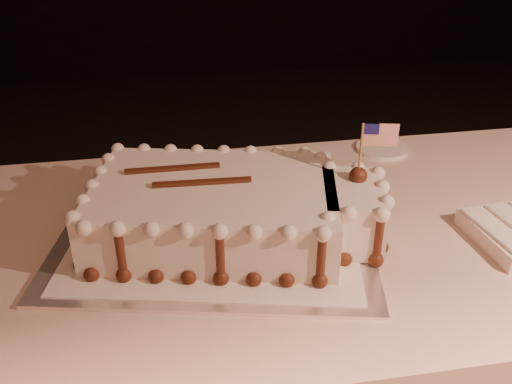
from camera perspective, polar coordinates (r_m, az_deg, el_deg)
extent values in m
cube|color=beige|center=(1.46, 13.68, -15.11)|extent=(2.40, 0.80, 0.75)
cube|color=white|center=(1.12, -4.04, -4.35)|extent=(0.69, 0.58, 0.01)
cube|color=white|center=(1.12, -4.04, -4.14)|extent=(0.62, 0.52, 0.00)
cube|color=white|center=(1.09, -4.14, -1.73)|extent=(0.51, 0.39, 0.11)
cube|color=white|center=(1.09, 9.52, -2.03)|extent=(0.14, 0.19, 0.11)
sphere|color=#542515|center=(1.04, -16.10, -7.90)|extent=(0.03, 0.03, 0.03)
sphere|color=#542515|center=(1.02, -13.08, -8.10)|extent=(0.03, 0.03, 0.03)
sphere|color=#542515|center=(1.01, -9.96, -8.28)|extent=(0.03, 0.03, 0.03)
sphere|color=#542515|center=(1.00, -6.76, -8.44)|extent=(0.03, 0.03, 0.03)
sphere|color=#542515|center=(0.99, -3.51, -8.57)|extent=(0.03, 0.03, 0.03)
sphere|color=#542515|center=(0.99, -0.22, -8.68)|extent=(0.03, 0.03, 0.03)
sphere|color=#542515|center=(0.99, 3.09, -8.76)|extent=(0.03, 0.03, 0.03)
sphere|color=#542515|center=(0.99, 6.40, -8.81)|extent=(0.03, 0.03, 0.03)
sphere|color=#542515|center=(1.02, 6.87, -7.25)|extent=(0.03, 0.03, 0.03)
sphere|color=#542515|center=(1.04, 8.84, -6.63)|extent=(0.03, 0.03, 0.03)
sphere|color=#542515|center=(1.05, 11.90, -6.65)|extent=(0.03, 0.03, 0.03)
sphere|color=#542515|center=(1.09, 12.40, -5.38)|extent=(0.03, 0.03, 0.03)
sphere|color=#542515|center=(1.13, 12.00, -3.77)|extent=(0.03, 0.03, 0.03)
sphere|color=#542515|center=(1.18, 11.63, -2.28)|extent=(0.03, 0.03, 0.03)
sphere|color=#542515|center=(1.19, 9.76, -1.76)|extent=(0.03, 0.03, 0.03)
sphere|color=#542515|center=(1.19, 7.06, -1.70)|extent=(0.03, 0.03, 0.03)
sphere|color=#542515|center=(1.22, 6.23, -0.69)|extent=(0.03, 0.03, 0.03)
sphere|color=#542515|center=(1.24, 4.68, -0.11)|extent=(0.03, 0.03, 0.03)
sphere|color=#542515|center=(1.24, 2.08, -0.05)|extent=(0.03, 0.03, 0.03)
sphere|color=#542515|center=(1.24, -0.52, 0.01)|extent=(0.03, 0.03, 0.03)
sphere|color=#542515|center=(1.24, -3.11, 0.07)|extent=(0.03, 0.03, 0.03)
sphere|color=#542515|center=(1.25, -5.68, 0.13)|extent=(0.03, 0.03, 0.03)
sphere|color=#542515|center=(1.26, -8.21, 0.19)|extent=(0.03, 0.03, 0.03)
sphere|color=#542515|center=(1.27, -10.71, 0.24)|extent=(0.03, 0.03, 0.03)
sphere|color=#542515|center=(1.28, -13.15, 0.30)|extent=(0.03, 0.03, 0.03)
sphere|color=#542515|center=(1.24, -14.00, -0.81)|extent=(0.03, 0.03, 0.03)
sphere|color=#542515|center=(1.20, -14.69, -2.16)|extent=(0.03, 0.03, 0.03)
sphere|color=#542515|center=(1.15, -15.43, -3.62)|extent=(0.03, 0.03, 0.03)
sphere|color=#542515|center=(1.11, -16.24, -5.19)|extent=(0.03, 0.03, 0.03)
sphere|color=#542515|center=(1.07, -17.11, -6.89)|extent=(0.03, 0.03, 0.03)
sphere|color=white|center=(0.98, -16.86, -3.45)|extent=(0.03, 0.03, 0.03)
sphere|color=white|center=(0.97, -13.71, -3.59)|extent=(0.03, 0.03, 0.03)
sphere|color=white|center=(0.95, -10.44, -3.72)|extent=(0.03, 0.03, 0.03)
sphere|color=white|center=(0.94, -7.10, -3.84)|extent=(0.03, 0.03, 0.03)
sphere|color=white|center=(0.93, -3.68, -3.94)|extent=(0.03, 0.03, 0.03)
sphere|color=white|center=(0.93, -0.23, -4.04)|extent=(0.03, 0.03, 0.03)
sphere|color=white|center=(0.93, 3.25, -4.12)|extent=(0.03, 0.03, 0.03)
sphere|color=white|center=(0.93, 6.72, -4.19)|extent=(0.03, 0.03, 0.03)
sphere|color=white|center=(0.97, 7.20, -2.72)|extent=(0.03, 0.03, 0.03)
sphere|color=white|center=(0.99, 9.25, -2.16)|extent=(0.03, 0.03, 0.03)
sphere|color=white|center=(1.00, 12.46, -2.21)|extent=(0.03, 0.03, 0.03)
sphere|color=white|center=(1.04, 12.96, -1.04)|extent=(0.03, 0.03, 0.03)
sphere|color=white|center=(1.09, 12.51, 0.46)|extent=(0.03, 0.03, 0.03)
sphere|color=white|center=(1.13, 12.10, 1.84)|extent=(0.03, 0.03, 0.03)
sphere|color=white|center=(1.15, 10.16, 2.34)|extent=(0.03, 0.03, 0.03)
sphere|color=white|center=(1.14, 7.35, 2.41)|extent=(0.03, 0.03, 0.03)
sphere|color=white|center=(1.18, 6.48, 3.34)|extent=(0.03, 0.03, 0.03)
sphere|color=white|center=(1.20, 4.87, 3.88)|extent=(0.03, 0.03, 0.03)
sphere|color=white|center=(1.19, 2.16, 3.95)|extent=(0.03, 0.03, 0.03)
sphere|color=white|center=(1.20, -0.54, 4.01)|extent=(0.03, 0.03, 0.03)
sphere|color=white|center=(1.20, -3.23, 4.05)|extent=(0.03, 0.03, 0.03)
sphere|color=white|center=(1.21, -5.90, 4.09)|extent=(0.03, 0.03, 0.03)
sphere|color=white|center=(1.22, -8.53, 4.12)|extent=(0.03, 0.03, 0.03)
sphere|color=white|center=(1.23, -11.12, 4.14)|extent=(0.03, 0.03, 0.03)
sphere|color=white|center=(1.24, -13.65, 4.15)|extent=(0.03, 0.03, 0.03)
sphere|color=white|center=(1.20, -14.54, 3.13)|extent=(0.03, 0.03, 0.03)
sphere|color=white|center=(1.15, -15.28, 1.89)|extent=(0.03, 0.03, 0.03)
sphere|color=white|center=(1.11, -16.08, 0.54)|extent=(0.03, 0.03, 0.03)
sphere|color=white|center=(1.06, -16.95, -0.93)|extent=(0.03, 0.03, 0.03)
sphere|color=white|center=(1.01, -17.89, -2.53)|extent=(0.03, 0.03, 0.03)
cylinder|color=#542515|center=(0.99, -13.37, -6.00)|extent=(0.02, 0.02, 0.10)
sphere|color=#542515|center=(1.02, -13.09, -7.99)|extent=(0.03, 0.03, 0.03)
cylinder|color=#542515|center=(0.96, -3.59, -6.43)|extent=(0.02, 0.02, 0.10)
sphere|color=#542515|center=(0.99, -3.51, -8.46)|extent=(0.03, 0.03, 0.03)
cylinder|color=#542515|center=(0.96, 6.55, -6.67)|extent=(0.02, 0.02, 0.10)
sphere|color=#542515|center=(0.99, 6.40, -8.70)|extent=(0.03, 0.03, 0.03)
cylinder|color=#542515|center=(1.03, 12.16, -4.59)|extent=(0.02, 0.02, 0.10)
sphere|color=#542515|center=(1.05, 11.92, -6.55)|extent=(0.03, 0.03, 0.03)
cylinder|color=#542515|center=(1.16, 11.85, -0.35)|extent=(0.02, 0.02, 0.10)
sphere|color=#542515|center=(1.18, 11.64, -2.18)|extent=(0.03, 0.03, 0.03)
cylinder|color=#542515|center=(1.20, 6.35, 1.20)|extent=(0.02, 0.02, 0.10)
sphere|color=#542515|center=(1.22, 6.24, -0.59)|extent=(0.03, 0.03, 0.03)
cylinder|color=#542515|center=(1.22, -0.53, 1.88)|extent=(0.02, 0.02, 0.10)
sphere|color=#542515|center=(1.24, -0.52, 0.11)|extent=(0.03, 0.03, 0.03)
cylinder|color=#542515|center=(1.24, -8.36, 2.03)|extent=(0.02, 0.02, 0.10)
sphere|color=#542515|center=(1.26, -8.22, 0.28)|extent=(0.03, 0.03, 0.03)
cylinder|color=#542515|center=(1.22, -14.25, 1.04)|extent=(0.02, 0.02, 0.10)
sphere|color=#542515|center=(1.24, -14.01, -0.72)|extent=(0.03, 0.03, 0.03)
cylinder|color=#542515|center=(1.09, -16.57, -3.20)|extent=(0.02, 0.02, 0.10)
sphere|color=#542515|center=(1.11, -16.25, -5.09)|extent=(0.03, 0.03, 0.03)
cube|color=#542515|center=(1.12, -8.35, 2.38)|extent=(0.18, 0.01, 0.01)
cube|color=#542515|center=(1.06, -5.41, 1.00)|extent=(0.18, 0.02, 0.01)
sphere|color=#542515|center=(1.09, 10.18, 1.61)|extent=(0.03, 0.03, 0.03)
cylinder|color=tan|center=(1.07, 10.37, 3.55)|extent=(0.00, 0.00, 0.13)
cube|color=#ED4221|center=(1.06, 12.38, 5.59)|extent=(0.06, 0.02, 0.04)
cube|color=navy|center=(1.05, 11.50, 6.21)|extent=(0.03, 0.01, 0.02)
cube|color=white|center=(1.16, 22.20, -3.56)|extent=(0.03, 0.16, 0.01)
cylinder|color=white|center=(1.50, 12.48, 4.28)|extent=(0.13, 0.13, 0.01)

